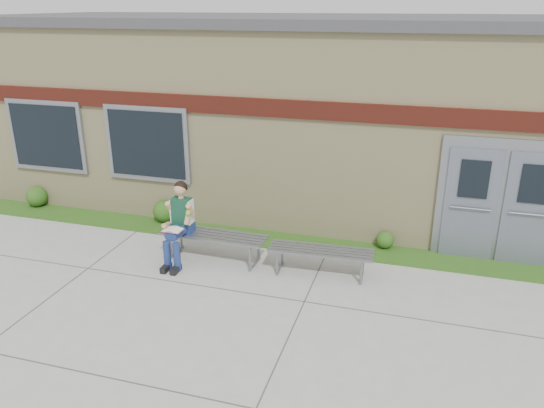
% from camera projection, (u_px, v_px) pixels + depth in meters
% --- Properties ---
extents(ground, '(80.00, 80.00, 0.00)m').
position_uv_depth(ground, '(235.00, 308.00, 8.29)').
color(ground, '#9E9E99').
rests_on(ground, ground).
extents(grass_strip, '(16.00, 0.80, 0.02)m').
position_uv_depth(grass_strip, '(280.00, 241.00, 10.62)').
color(grass_strip, '#1A4512').
rests_on(grass_strip, ground).
extents(school_building, '(16.20, 6.22, 4.20)m').
position_uv_depth(school_building, '(318.00, 107.00, 12.91)').
color(school_building, beige).
rests_on(school_building, ground).
extents(bench_left, '(1.99, 0.60, 0.51)m').
position_uv_depth(bench_left, '(214.00, 240.00, 9.74)').
color(bench_left, slate).
rests_on(bench_left, ground).
extents(bench_right, '(1.84, 0.60, 0.47)m').
position_uv_depth(bench_right, '(321.00, 255.00, 9.22)').
color(bench_right, slate).
rests_on(bench_right, ground).
extents(girl, '(0.53, 0.89, 1.50)m').
position_uv_depth(girl, '(179.00, 221.00, 9.54)').
color(girl, navy).
rests_on(girl, ground).
extents(shrub_west, '(0.47, 0.47, 0.47)m').
position_uv_depth(shrub_west, '(37.00, 196.00, 12.33)').
color(shrub_west, '#1A4512').
rests_on(shrub_west, grass_strip).
extents(shrub_mid, '(0.49, 0.49, 0.49)m').
position_uv_depth(shrub_mid, '(164.00, 211.00, 11.45)').
color(shrub_mid, '#1A4512').
rests_on(shrub_mid, grass_strip).
extents(shrub_east, '(0.34, 0.34, 0.34)m').
position_uv_depth(shrub_east, '(385.00, 240.00, 10.23)').
color(shrub_east, '#1A4512').
rests_on(shrub_east, grass_strip).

